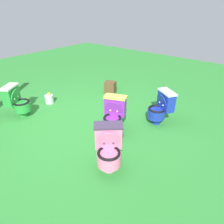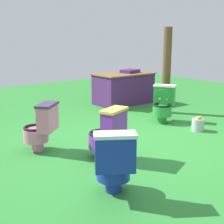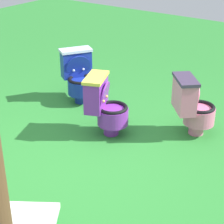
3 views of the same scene
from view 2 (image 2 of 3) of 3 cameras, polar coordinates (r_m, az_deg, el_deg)
The scene contains 8 objects.
ground at distance 5.10m, azimuth 4.39°, elevation -5.72°, with size 14.00×14.00×0.00m, color #2D8433.
toilet_purple at distance 4.39m, azimuth -0.84°, elevation -3.74°, with size 0.56×0.61×0.73m.
toilet_green at distance 6.38m, azimuth 9.15°, elevation 1.56°, with size 0.63×0.60×0.73m.
toilet_blue at distance 3.41m, azimuth 0.37°, elevation -8.93°, with size 0.60×0.63×0.73m.
toilet_pink at distance 4.80m, azimuth -12.54°, elevation -2.57°, with size 0.63×0.63×0.73m.
vendor_table at distance 8.02m, azimuth 2.09°, elevation 4.29°, with size 1.46×0.86×0.85m.
wooden_post at distance 7.09m, azimuth 9.74°, elevation 7.27°, with size 0.18×0.18×1.86m, color brown.
lemon_bucket at distance 5.95m, azimuth 15.12°, elevation -2.16°, with size 0.22×0.22×0.28m.
Camera 2 is at (-3.24, -3.56, 1.67)m, focal length 51.09 mm.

